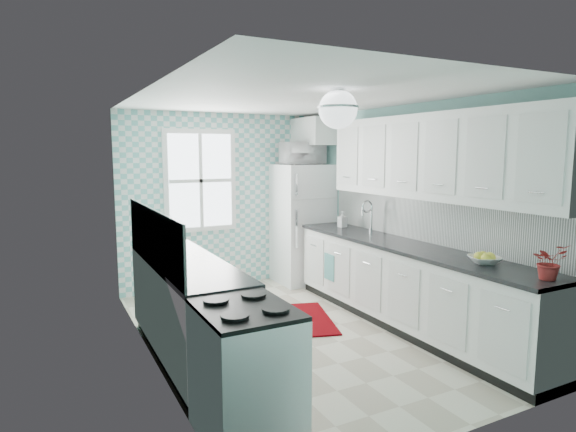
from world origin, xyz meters
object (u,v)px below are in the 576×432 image
fridge (302,224)px  ceiling_light (338,109)px  fruit_bowl (485,260)px  microwave (303,153)px  potted_plant (549,262)px  sink (361,233)px  stove (246,371)px

fridge → ceiling_light: bearing=-116.5°
fruit_bowl → microwave: size_ratio=0.47×
potted_plant → fridge: bearing=91.3°
ceiling_light → microwave: ceiling_light is taller
sink → potted_plant: 2.52m
potted_plant → microwave: microwave is taller
microwave → fruit_bowl: bearing=88.8°
ceiling_light → fruit_bowl: bearing=-27.7°
fridge → microwave: (0.00, 0.00, 1.05)m
sink → potted_plant: (-0.00, -2.52, 0.15)m
potted_plant → ceiling_light: bearing=133.8°
potted_plant → microwave: size_ratio=0.49×
ceiling_light → sink: ceiling_light is taller
fruit_bowl → potted_plant: bearing=-90.0°
ceiling_light → fridge: (1.11, 2.63, -1.44)m
sink → fruit_bowl: bearing=-87.3°
sink → microwave: bearing=96.8°
fruit_bowl → microwave: bearing=91.6°
fridge → potted_plant: 3.88m
ceiling_light → microwave: bearing=67.1°
fridge → sink: bearing=-89.6°
ceiling_light → stove: 2.32m
stove → sink: bearing=37.0°
ceiling_light → stove: size_ratio=0.38×
sink → fruit_bowl: sink is taller
sink → fruit_bowl: (-0.00, -1.89, 0.04)m
fridge → sink: fridge is taller
fridge → fruit_bowl: fridge is taller
stove → potted_plant: size_ratio=3.14×
fridge → microwave: 1.05m
fruit_bowl → potted_plant: (0.00, -0.62, 0.11)m
stove → sink: (2.40, 2.00, 0.46)m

